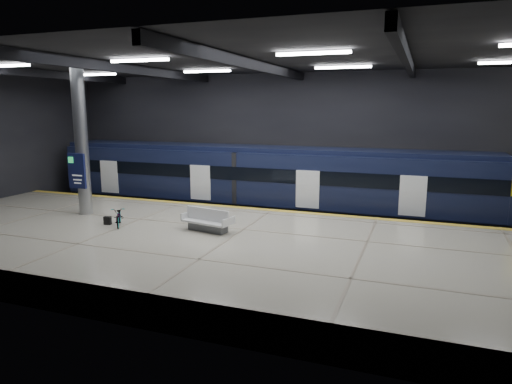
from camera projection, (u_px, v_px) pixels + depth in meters
The scene contains 10 objects.
ground at pixel (252, 248), 19.93m from camera, with size 30.00×30.00×0.00m, color black.
room_shell at pixel (252, 115), 18.88m from camera, with size 30.10×16.10×8.05m.
platform at pixel (229, 253), 17.53m from camera, with size 30.00×11.00×1.10m, color beige.
safety_strip at pixel (272, 210), 22.26m from camera, with size 30.00×0.40×0.01m, color gold.
rails at pixel (288, 218), 24.99m from camera, with size 30.00×1.52×0.16m.
train at pixel (292, 182), 24.55m from camera, with size 29.40×2.84×3.79m.
bench at pixel (208, 223), 18.49m from camera, with size 2.26×1.27×0.94m.
bicycle at pixel (119, 216), 19.28m from camera, with size 0.55×1.59×0.83m, color #99999E.
pannier_bag at pixel (108, 221), 19.53m from camera, with size 0.30×0.18×0.35m, color black.
info_column at pixel (81, 142), 20.88m from camera, with size 0.90×0.78×6.90m.
Camera 1 is at (6.78, -17.90, 6.07)m, focal length 32.00 mm.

